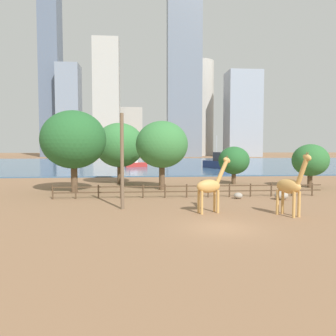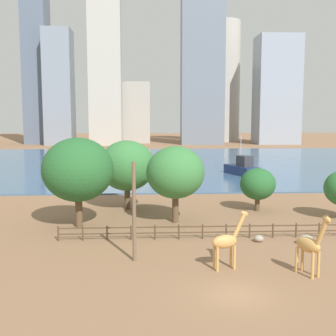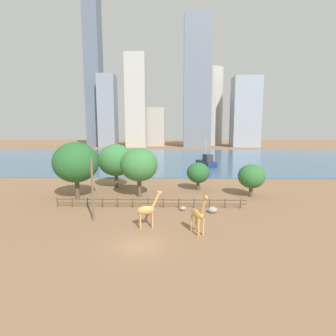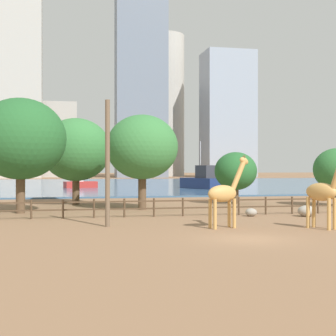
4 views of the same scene
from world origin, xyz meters
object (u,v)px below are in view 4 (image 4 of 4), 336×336
at_px(tree_left_small, 20,139).
at_px(boat_sailboat, 80,183).
at_px(tree_right_tall, 236,171).
at_px(boat_ferry, 203,181).
at_px(utility_pole, 108,163).
at_px(tree_right_small, 142,147).
at_px(giraffe_companion, 225,193).
at_px(giraffe_tall, 324,192).
at_px(boulder_near_fence, 251,212).
at_px(tree_center_broad, 76,150).
at_px(boulder_by_pole, 306,211).

xyz_separation_m(tree_left_small, boat_sailboat, (5.87, 42.08, -4.67)).
relative_size(tree_right_tall, boat_ferry, 0.57).
height_order(utility_pole, tree_right_small, tree_right_small).
height_order(tree_left_small, boat_ferry, tree_left_small).
height_order(giraffe_companion, tree_left_small, tree_left_small).
bearing_deg(tree_right_tall, utility_pole, -129.70).
bearing_deg(giraffe_tall, tree_left_small, -155.05).
xyz_separation_m(boulder_near_fence, tree_right_tall, (3.05, 12.08, 2.82)).
xyz_separation_m(tree_center_broad, tree_left_small, (-4.36, -8.02, 0.52)).
bearing_deg(boulder_by_pole, tree_center_broad, 136.62).
bearing_deg(boat_sailboat, tree_left_small, -113.95).
bearing_deg(giraffe_companion, utility_pole, 147.36).
distance_m(giraffe_companion, utility_pole, 7.06).
bearing_deg(utility_pole, boulder_near_fence, 22.29).
bearing_deg(tree_left_small, tree_right_small, 7.75).
height_order(utility_pole, boat_sailboat, utility_pole).
relative_size(giraffe_tall, tree_left_small, 0.52).
bearing_deg(tree_right_small, giraffe_companion, -78.73).
height_order(utility_pole, boulder_near_fence, utility_pole).
bearing_deg(boat_ferry, utility_pole, 138.20).
bearing_deg(boat_sailboat, tree_right_small, -100.85).
xyz_separation_m(boulder_by_pole, tree_left_small, (-20.06, 6.82, 5.24)).
bearing_deg(boulder_near_fence, utility_pole, -157.71).
relative_size(giraffe_tall, tree_center_broad, 0.57).
height_order(utility_pole, boulder_by_pole, utility_pole).
bearing_deg(giraffe_tall, boat_sailboat, 164.90).
height_order(boulder_by_pole, tree_right_small, tree_right_small).
relative_size(tree_center_broad, tree_right_small, 1.03).
relative_size(boulder_near_fence, boat_ferry, 0.10).
bearing_deg(giraffe_tall, tree_right_small, -178.90).
relative_size(giraffe_tall, boat_ferry, 0.53).
relative_size(giraffe_tall, boulder_near_fence, 5.49).
bearing_deg(giraffe_companion, boat_ferry, 60.30).
distance_m(giraffe_companion, tree_left_small, 17.68).
distance_m(giraffe_tall, tree_left_small, 22.63).
height_order(boulder_near_fence, tree_center_broad, tree_center_broad).
relative_size(giraffe_tall, utility_pole, 0.61).
height_order(boulder_near_fence, tree_right_small, tree_right_small).
xyz_separation_m(utility_pole, tree_center_broad, (-1.34, 18.23, 1.38)).
relative_size(boulder_by_pole, boat_ferry, 0.14).
height_order(tree_right_tall, tree_left_small, tree_left_small).
distance_m(tree_center_broad, boat_sailboat, 34.35).
xyz_separation_m(tree_left_small, boat_ferry, (24.34, 35.84, -4.22)).
relative_size(giraffe_companion, tree_right_small, 0.54).
distance_m(giraffe_tall, boulder_by_pole, 7.60).
bearing_deg(tree_right_tall, tree_left_small, -162.24).
height_order(giraffe_tall, boulder_near_fence, giraffe_tall).
bearing_deg(giraffe_companion, tree_left_small, 119.47).
height_order(giraffe_tall, tree_right_small, tree_right_small).
bearing_deg(tree_center_broad, boat_sailboat, 87.46).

